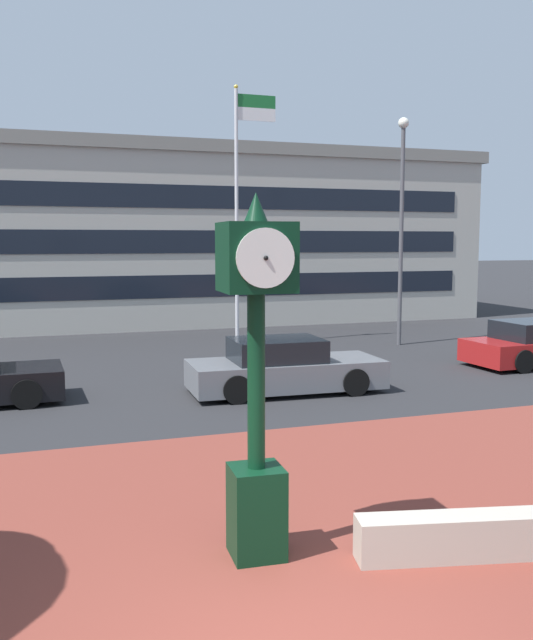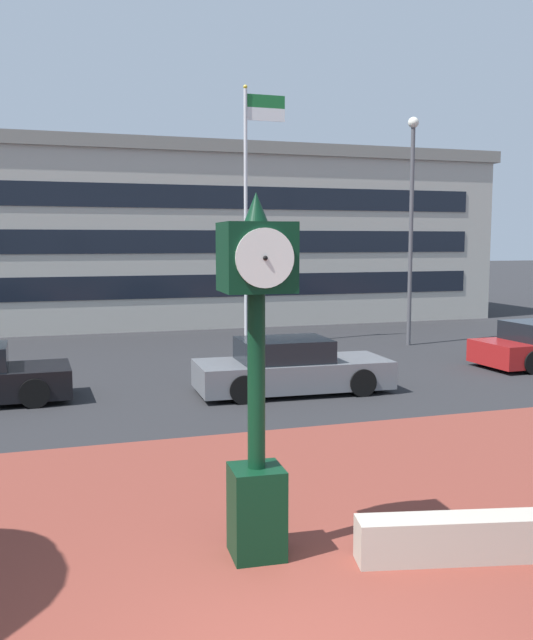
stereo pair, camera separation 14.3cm
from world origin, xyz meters
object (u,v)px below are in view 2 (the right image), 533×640
at_px(civic_building, 162,236).
at_px(flagpole_primary, 249,198).
at_px(car_street_far, 290,368).
at_px(street_clock, 256,368).
at_px(street_lamp_post, 411,210).

bearing_deg(civic_building, flagpole_primary, -84.77).
bearing_deg(civic_building, car_street_far, -90.45).
height_order(street_clock, flagpole_primary, flagpole_primary).
bearing_deg(flagpole_primary, street_clock, -106.27).
relative_size(street_clock, street_lamp_post, 0.54).
relative_size(street_clock, car_street_far, 0.89).
xyz_separation_m(flagpole_primary, street_lamp_post, (5.20, -1.54, -0.38)).
bearing_deg(car_street_far, flagpole_primary, 173.20).
relative_size(car_street_far, street_lamp_post, 0.60).
xyz_separation_m(civic_building, street_lamp_post, (6.24, -12.91, 0.81)).
bearing_deg(car_street_far, street_lamp_post, 134.72).
height_order(street_clock, civic_building, civic_building).
relative_size(flagpole_primary, street_lamp_post, 1.13).
distance_m(street_clock, street_lamp_post, 17.05).
relative_size(car_street_far, civic_building, 0.16).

